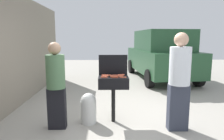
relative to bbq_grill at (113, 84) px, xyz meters
name	(u,v)px	position (x,y,z in m)	size (l,w,h in m)	color
ground_plane	(121,123)	(0.15, -0.09, -0.80)	(24.00, 24.00, 0.00)	#9E998E
house_wall_side	(9,51)	(-2.46, 0.91, 0.61)	(0.24, 8.00, 2.83)	gray
bbq_grill	(113,84)	(0.00, 0.00, 0.00)	(0.60, 0.44, 0.95)	black
grill_lid_open	(113,65)	(0.00, 0.22, 0.35)	(0.60, 0.05, 0.42)	black
hot_dog_0	(105,76)	(-0.16, 0.01, 0.16)	(0.03, 0.03, 0.13)	#C6593D
hot_dog_1	(120,76)	(0.12, -0.04, 0.16)	(0.03, 0.03, 0.13)	#B74C33
hot_dog_2	(105,75)	(-0.17, 0.11, 0.16)	(0.03, 0.03, 0.13)	#B74C33
hot_dog_3	(104,77)	(-0.19, -0.14, 0.16)	(0.03, 0.03, 0.13)	#C6593D
hot_dog_4	(121,75)	(0.16, 0.07, 0.16)	(0.03, 0.03, 0.13)	#C6593D
hot_dog_5	(113,77)	(0.00, -0.09, 0.16)	(0.03, 0.03, 0.13)	#AD4228
hot_dog_6	(123,77)	(0.18, -0.15, 0.16)	(0.03, 0.03, 0.13)	#C6593D
hot_dog_7	(121,75)	(0.17, 0.12, 0.16)	(0.03, 0.03, 0.13)	#C6593D
hot_dog_8	(108,75)	(-0.11, 0.08, 0.16)	(0.03, 0.03, 0.13)	#C6593D
hot_dog_9	(115,77)	(0.02, -0.15, 0.16)	(0.03, 0.03, 0.13)	#AD4228
hot_dog_10	(105,76)	(-0.18, -0.03, 0.16)	(0.03, 0.03, 0.13)	#AD4228
hot_dog_11	(106,75)	(-0.14, 0.06, 0.16)	(0.03, 0.03, 0.13)	#B74C33
hot_dog_12	(113,76)	(0.00, 0.04, 0.16)	(0.03, 0.03, 0.13)	#C6593D
hot_dog_13	(115,75)	(0.03, 0.07, 0.16)	(0.03, 0.03, 0.13)	#B74C33
hot_dog_14	(121,76)	(0.15, 0.04, 0.16)	(0.03, 0.03, 0.13)	#AD4228
propane_tank	(88,108)	(-0.51, -0.06, -0.48)	(0.32, 0.32, 0.62)	silver
person_left	(56,83)	(-1.08, -0.29, 0.09)	(0.34, 0.34, 1.64)	black
person_right	(179,78)	(1.19, -0.41, 0.18)	(0.38, 0.38, 1.81)	#333847
parked_minivan	(161,55)	(2.13, 4.42, 0.23)	(2.34, 4.55, 2.02)	#234C2D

